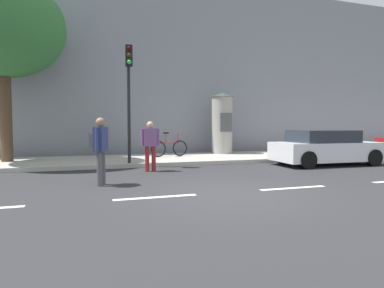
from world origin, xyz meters
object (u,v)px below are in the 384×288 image
at_px(traffic_light, 129,85).
at_px(parked_car_silver, 325,148).
at_px(pedestrian_in_dark_shirt, 100,145).
at_px(street_tree, 3,27).
at_px(pedestrian_with_bag, 150,142).
at_px(poster_column, 222,123).
at_px(bicycle_leaning, 169,148).
at_px(pedestrian_near_pole, 100,136).

bearing_deg(traffic_light, parked_car_silver, -12.08).
bearing_deg(parked_car_silver, pedestrian_in_dark_shirt, -167.70).
distance_m(street_tree, pedestrian_with_bag, 7.36).
relative_size(poster_column, bicycle_leaning, 1.71).
bearing_deg(pedestrian_near_pole, street_tree, -159.66).
bearing_deg(pedestrian_with_bag, poster_column, 43.86).
distance_m(poster_column, bicycle_leaning, 3.23).
bearing_deg(parked_car_silver, traffic_light, 167.92).
bearing_deg(traffic_light, bicycle_leaning, 45.95).
xyz_separation_m(traffic_light, street_tree, (-4.46, 2.03, 2.25)).
relative_size(poster_column, pedestrian_near_pole, 2.01).
relative_size(traffic_light, street_tree, 0.60).
relative_size(traffic_light, bicycle_leaning, 2.43).
bearing_deg(bicycle_leaning, pedestrian_with_bag, -113.52).
relative_size(street_tree, parked_car_silver, 1.69).
distance_m(pedestrian_near_pole, bicycle_leaning, 3.23).
bearing_deg(pedestrian_in_dark_shirt, pedestrian_with_bag, 52.00).
height_order(pedestrian_in_dark_shirt, parked_car_silver, pedestrian_in_dark_shirt).
xyz_separation_m(pedestrian_near_pole, parked_car_silver, (8.31, -4.92, -0.38)).
bearing_deg(traffic_light, pedestrian_near_pole, 105.59).
bearing_deg(poster_column, bicycle_leaning, -163.83).
distance_m(traffic_light, parked_car_silver, 7.90).
distance_m(street_tree, pedestrian_in_dark_shirt, 7.67).
bearing_deg(street_tree, pedestrian_near_pole, 20.34).
xyz_separation_m(pedestrian_in_dark_shirt, pedestrian_near_pole, (0.21, 6.77, -0.00)).
distance_m(traffic_light, bicycle_leaning, 3.79).
distance_m(pedestrian_in_dark_shirt, pedestrian_with_bag, 2.72).
relative_size(pedestrian_with_bag, bicycle_leaning, 0.95).
height_order(poster_column, pedestrian_near_pole, poster_column).
relative_size(pedestrian_in_dark_shirt, bicycle_leaning, 0.99).
xyz_separation_m(street_tree, pedestrian_in_dark_shirt, (3.31, -5.46, -4.23)).
bearing_deg(poster_column, parked_car_silver, -61.02).
distance_m(pedestrian_with_bag, pedestrian_near_pole, 4.85).
relative_size(poster_column, parked_car_silver, 0.72).
xyz_separation_m(poster_column, bicycle_leaning, (-2.90, -0.84, -1.13)).
bearing_deg(traffic_light, pedestrian_with_bag, -67.44).
relative_size(pedestrian_near_pole, parked_car_silver, 0.36).
xyz_separation_m(pedestrian_in_dark_shirt, parked_car_silver, (8.52, 1.86, -0.38)).
relative_size(poster_column, pedestrian_in_dark_shirt, 1.72).
bearing_deg(pedestrian_near_pole, bicycle_leaning, -23.63).
xyz_separation_m(pedestrian_with_bag, bicycle_leaning, (1.46, 3.35, -0.46)).
distance_m(street_tree, bicycle_leaning, 8.00).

